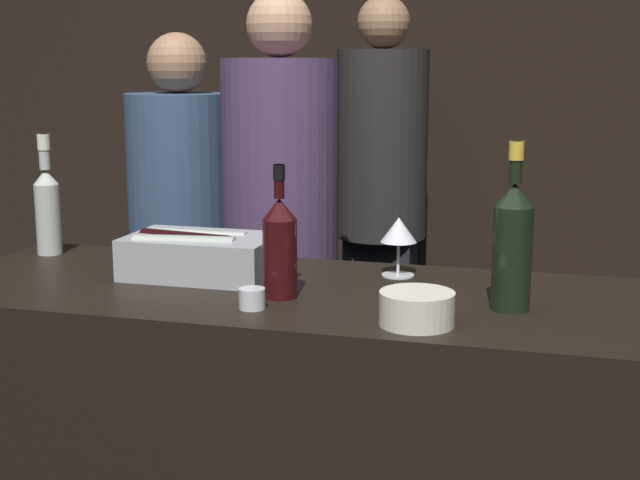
% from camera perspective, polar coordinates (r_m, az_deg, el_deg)
% --- Properties ---
extents(wall_back_chalkboard, '(6.40, 0.06, 2.80)m').
position_cam_1_polar(wall_back_chalkboard, '(4.15, 7.64, 9.30)').
color(wall_back_chalkboard, black).
rests_on(wall_back_chalkboard, ground_plane).
extents(bar_counter, '(1.97, 0.69, 0.99)m').
position_cam_1_polar(bar_counter, '(2.37, -0.23, -14.85)').
color(bar_counter, black).
rests_on(bar_counter, ground_plane).
extents(ice_bin_with_bottles, '(0.38, 0.24, 0.12)m').
position_cam_1_polar(ice_bin_with_bottles, '(2.35, -7.84, -0.85)').
color(ice_bin_with_bottles, '#9EA0A5').
rests_on(ice_bin_with_bottles, bar_counter).
extents(bowl_white, '(0.16, 0.16, 0.07)m').
position_cam_1_polar(bowl_white, '(1.92, 6.22, -4.31)').
color(bowl_white, silver).
rests_on(bowl_white, bar_counter).
extents(wine_glass, '(0.10, 0.10, 0.16)m').
position_cam_1_polar(wine_glass, '(2.33, 5.06, 0.51)').
color(wine_glass, silver).
rests_on(wine_glass, bar_counter).
extents(candle_votive, '(0.06, 0.06, 0.05)m').
position_cam_1_polar(candle_votive, '(2.04, -4.37, -3.75)').
color(candle_votive, silver).
rests_on(candle_votive, bar_counter).
extents(red_wine_bottle_black_foil, '(0.08, 0.08, 0.32)m').
position_cam_1_polar(red_wine_bottle_black_foil, '(2.11, -2.59, -0.32)').
color(red_wine_bottle_black_foil, black).
rests_on(red_wine_bottle_black_foil, bar_counter).
extents(champagne_bottle, '(0.09, 0.09, 0.38)m').
position_cam_1_polar(champagne_bottle, '(2.04, 12.22, -0.16)').
color(champagne_bottle, black).
rests_on(champagne_bottle, bar_counter).
extents(white_wine_bottle, '(0.07, 0.07, 0.35)m').
position_cam_1_polar(white_wine_bottle, '(2.71, -17.06, 2.15)').
color(white_wine_bottle, '#B2B7AD').
rests_on(white_wine_bottle, bar_counter).
extents(person_in_hoodie, '(0.38, 0.38, 1.76)m').
position_cam_1_polar(person_in_hoodie, '(2.95, -2.51, 0.39)').
color(person_in_hoodie, black).
rests_on(person_in_hoodie, ground_plane).
extents(person_blond_tee, '(0.37, 0.37, 1.80)m').
position_cam_1_polar(person_blond_tee, '(3.66, 3.95, 2.90)').
color(person_blond_tee, black).
rests_on(person_blond_tee, ground_plane).
extents(person_grey_polo, '(0.38, 0.38, 1.64)m').
position_cam_1_polar(person_grey_polo, '(3.27, -8.80, 0.04)').
color(person_grey_polo, black).
rests_on(person_grey_polo, ground_plane).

